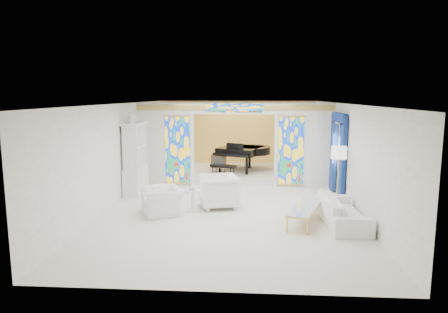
# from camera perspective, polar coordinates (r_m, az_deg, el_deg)

# --- Properties ---
(floor) EXTENTS (12.00, 12.00, 0.00)m
(floor) POSITION_cam_1_polar(r_m,az_deg,el_deg) (12.67, 1.04, -6.15)
(floor) COLOR silver
(floor) RESTS_ON ground
(ceiling) EXTENTS (7.00, 12.00, 0.02)m
(ceiling) POSITION_cam_1_polar(r_m,az_deg,el_deg) (12.24, 1.08, 7.55)
(ceiling) COLOR white
(ceiling) RESTS_ON wall_back
(wall_back) EXTENTS (7.00, 0.02, 3.00)m
(wall_back) POSITION_cam_1_polar(r_m,az_deg,el_deg) (18.32, 1.95, 3.25)
(wall_back) COLOR white
(wall_back) RESTS_ON floor
(wall_front) EXTENTS (7.00, 0.02, 3.00)m
(wall_front) POSITION_cam_1_polar(r_m,az_deg,el_deg) (6.49, -1.46, -6.96)
(wall_front) COLOR white
(wall_front) RESTS_ON floor
(wall_left) EXTENTS (0.02, 12.00, 3.00)m
(wall_left) POSITION_cam_1_polar(r_m,az_deg,el_deg) (13.01, -14.53, 0.71)
(wall_left) COLOR white
(wall_left) RESTS_ON floor
(wall_right) EXTENTS (0.02, 12.00, 3.00)m
(wall_right) POSITION_cam_1_polar(r_m,az_deg,el_deg) (12.69, 17.05, 0.41)
(wall_right) COLOR white
(wall_right) RESTS_ON floor
(partition_wall) EXTENTS (7.00, 0.22, 3.00)m
(partition_wall) POSITION_cam_1_polar(r_m,az_deg,el_deg) (14.32, 1.44, 2.33)
(partition_wall) COLOR white
(partition_wall) RESTS_ON floor
(stained_glass_left) EXTENTS (0.90, 0.04, 2.40)m
(stained_glass_left) POSITION_cam_1_polar(r_m,az_deg,el_deg) (14.49, -6.63, 0.94)
(stained_glass_left) COLOR gold
(stained_glass_left) RESTS_ON partition_wall
(stained_glass_right) EXTENTS (0.90, 0.04, 2.40)m
(stained_glass_right) POSITION_cam_1_polar(r_m,az_deg,el_deg) (14.32, 9.56, 0.78)
(stained_glass_right) COLOR gold
(stained_glass_right) RESTS_ON partition_wall
(stained_glass_transom) EXTENTS (2.00, 0.04, 0.34)m
(stained_glass_transom) POSITION_cam_1_polar(r_m,az_deg,el_deg) (14.13, 1.44, 6.98)
(stained_glass_transom) COLOR gold
(stained_glass_transom) RESTS_ON partition_wall
(alcove_platform) EXTENTS (6.80, 3.80, 0.18)m
(alcove_platform) POSITION_cam_1_polar(r_m,az_deg,el_deg) (16.64, 1.71, -2.22)
(alcove_platform) COLOR silver
(alcove_platform) RESTS_ON floor
(gold_curtain_back) EXTENTS (6.70, 0.10, 2.90)m
(gold_curtain_back) POSITION_cam_1_polar(r_m,az_deg,el_deg) (18.20, 1.94, 3.22)
(gold_curtain_back) COLOR #FDC058
(gold_curtain_back) RESTS_ON wall_back
(chandelier) EXTENTS (0.48, 0.48, 0.30)m
(chandelier) POSITION_cam_1_polar(r_m,az_deg,el_deg) (16.24, 2.45, 6.26)
(chandelier) COLOR gold
(chandelier) RESTS_ON ceiling
(blue_drapes) EXTENTS (0.14, 1.85, 2.65)m
(blue_drapes) POSITION_cam_1_polar(r_m,az_deg,el_deg) (13.34, 15.96, 1.18)
(blue_drapes) COLOR navy
(blue_drapes) RESTS_ON wall_right
(china_cabinet) EXTENTS (0.56, 1.46, 2.72)m
(china_cabinet) POSITION_cam_1_polar(r_m,az_deg,el_deg) (13.53, -12.55, -0.33)
(china_cabinet) COLOR silver
(china_cabinet) RESTS_ON floor
(armchair_left) EXTENTS (1.35, 1.42, 0.73)m
(armchair_left) POSITION_cam_1_polar(r_m,az_deg,el_deg) (11.23, -8.84, -6.29)
(armchair_left) COLOR white
(armchair_left) RESTS_ON floor
(armchair_right) EXTENTS (1.28, 1.25, 0.96)m
(armchair_right) POSITION_cam_1_polar(r_m,az_deg,el_deg) (11.69, -0.81, -4.99)
(armchair_right) COLOR white
(armchair_right) RESTS_ON floor
(sofa) EXTENTS (0.97, 2.37, 0.69)m
(sofa) POSITION_cam_1_polar(r_m,az_deg,el_deg) (10.70, 16.59, -7.43)
(sofa) COLOR silver
(sofa) RESTS_ON floor
(side_table) EXTENTS (0.63, 0.63, 0.63)m
(side_table) POSITION_cam_1_polar(r_m,az_deg,el_deg) (11.30, -4.53, -5.86)
(side_table) COLOR silver
(side_table) RESTS_ON floor
(vase) EXTENTS (0.21, 0.21, 0.21)m
(vase) POSITION_cam_1_polar(r_m,az_deg,el_deg) (11.23, -4.55, -4.27)
(vase) COLOR silver
(vase) RESTS_ON side_table
(coffee_table) EXTENTS (1.18, 2.00, 0.43)m
(coffee_table) POSITION_cam_1_polar(r_m,az_deg,el_deg) (10.54, 11.52, -7.21)
(coffee_table) COLOR silver
(coffee_table) RESTS_ON floor
(floor_lamp) EXTENTS (0.45, 0.45, 1.82)m
(floor_lamp) POSITION_cam_1_polar(r_m,az_deg,el_deg) (11.85, 16.09, 0.12)
(floor_lamp) COLOR gold
(floor_lamp) RESTS_ON floor
(grand_piano) EXTENTS (2.62, 3.08, 1.19)m
(grand_piano) POSITION_cam_1_polar(r_m,az_deg,el_deg) (16.47, 3.05, 0.81)
(grand_piano) COLOR black
(grand_piano) RESTS_ON alcove_platform
(tv_console) EXTENTS (0.65, 0.47, 0.72)m
(tv_console) POSITION_cam_1_polar(r_m,az_deg,el_deg) (15.91, -0.79, -0.69)
(tv_console) COLOR #52381D
(tv_console) RESTS_ON alcove_platform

